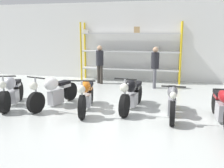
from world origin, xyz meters
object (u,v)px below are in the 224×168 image
motorcycle_black (132,94)px  motorcycle_white (54,92)px  motorcycle_grey (172,101)px  motorcycle_silver (12,92)px  motorcycle_orange (86,95)px  person_browsing (155,64)px  motorcycle_red (223,105)px  shelving_rack (130,51)px  person_near_rack (100,61)px

motorcycle_black → motorcycle_white: bearing=-78.5°
motorcycle_white → motorcycle_grey: bearing=102.8°
motorcycle_silver → motorcycle_white: motorcycle_silver is taller
motorcycle_orange → person_browsing: bearing=144.7°
motorcycle_red → motorcycle_orange: bearing=-94.4°
shelving_rack → motorcycle_grey: shelving_rack is taller
shelving_rack → motorcycle_orange: 4.90m
motorcycle_grey → person_browsing: 3.52m
shelving_rack → motorcycle_black: bearing=-80.1°
motorcycle_grey → person_browsing: size_ratio=1.22×
motorcycle_black → motorcycle_grey: bearing=81.0°
motorcycle_white → motorcycle_black: size_ratio=1.04×
motorcycle_black → motorcycle_grey: motorcycle_black is taller
shelving_rack → motorcycle_silver: bearing=-120.2°
person_near_rack → motorcycle_orange: bearing=42.2°
motorcycle_white → motorcycle_grey: 3.48m
motorcycle_silver → motorcycle_orange: (2.36, 0.06, 0.02)m
motorcycle_black → motorcycle_grey: (1.14, -0.32, -0.04)m
person_browsing → person_near_rack: person_near_rack is taller
motorcycle_silver → person_browsing: person_browsing is taller
shelving_rack → motorcycle_silver: size_ratio=2.37×
person_browsing → person_near_rack: 2.43m
motorcycle_red → person_browsing: size_ratio=1.23×
motorcycle_silver → person_near_rack: (1.64, 3.96, 0.53)m
motorcycle_orange → person_browsing: person_browsing is taller
motorcycle_black → motorcycle_grey: 1.18m
shelving_rack → motorcycle_orange: shelving_rack is taller
motorcycle_orange → person_near_rack: 3.99m
motorcycle_silver → shelving_rack: bearing=131.9°
motorcycle_red → motorcycle_white: bearing=-96.5°
shelving_rack → motorcycle_orange: size_ratio=2.27×
shelving_rack → motorcycle_white: shelving_rack is taller
motorcycle_orange → motorcycle_black: (1.23, 0.42, -0.01)m
motorcycle_white → motorcycle_orange: 1.13m
motorcycle_black → motorcycle_red: size_ratio=1.00×
shelving_rack → motorcycle_red: size_ratio=2.24×
motorcycle_orange → person_near_rack: bearing=-179.2°
shelving_rack → motorcycle_grey: (1.90, -4.69, -0.98)m
motorcycle_white → motorcycle_silver: bearing=-62.3°
motorcycle_grey → person_browsing: person_browsing is taller
motorcycle_orange → motorcycle_red: motorcycle_orange is taller
motorcycle_white → motorcycle_grey: size_ratio=1.04×
motorcycle_black → motorcycle_red: motorcycle_black is taller
shelving_rack → motorcycle_silver: (-2.82, -4.85, -0.96)m
shelving_rack → person_browsing: (1.22, -1.28, -0.43)m
person_browsing → motorcycle_orange: bearing=59.4°
motorcycle_silver → motorcycle_grey: motorcycle_silver is taller
motorcycle_white → person_browsing: bearing=154.4°
motorcycle_silver → motorcycle_orange: bearing=73.6°
shelving_rack → person_near_rack: size_ratio=2.74×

